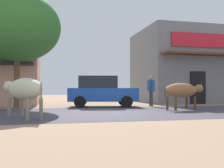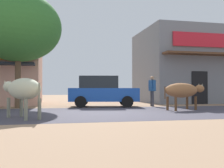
{
  "view_description": "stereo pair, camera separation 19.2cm",
  "coord_description": "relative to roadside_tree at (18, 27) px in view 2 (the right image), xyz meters",
  "views": [
    {
      "loc": [
        -2.32,
        -10.39,
        0.9
      ],
      "look_at": [
        0.4,
        0.96,
        1.16
      ],
      "focal_mm": 42.84,
      "sensor_mm": 36.0,
      "label": 1
    },
    {
      "loc": [
        -2.14,
        -10.43,
        0.9
      ],
      "look_at": [
        0.4,
        0.96,
        1.16
      ],
      "focal_mm": 42.84,
      "sensor_mm": 36.0,
      "label": 2
    }
  ],
  "objects": [
    {
      "name": "cow_far_dark",
      "position": [
        7.41,
        -2.98,
        -3.16
      ],
      "size": [
        2.49,
        1.33,
        1.22
      ],
      "color": "#96623B",
      "rests_on": "ground"
    },
    {
      "name": "parked_hatchback_car",
      "position": [
        4.32,
        0.17,
        -3.2
      ],
      "size": [
        3.9,
        2.38,
        1.64
      ],
      "color": "#1A48A7",
      "rests_on": "ground"
    },
    {
      "name": "asphalt_road",
      "position": [
        3.83,
        -3.58,
        -4.03
      ],
      "size": [
        72.0,
        6.21,
        0.0
      ],
      "primitive_type": "cube",
      "color": "#413D49",
      "rests_on": "ground"
    },
    {
      "name": "cow_near_brown",
      "position": [
        0.76,
        -5.11,
        -3.11
      ],
      "size": [
        1.64,
        2.33,
        1.28
      ],
      "color": "beige",
      "rests_on": "ground"
    },
    {
      "name": "storefront_right_club",
      "position": [
        12.55,
        4.32,
        -1.39
      ],
      "size": [
        8.82,
        6.71,
        5.29
      ],
      "color": "slate",
      "rests_on": "ground"
    },
    {
      "name": "pedestrian_by_shop",
      "position": [
        7.08,
        -0.06,
        -3.05
      ],
      "size": [
        0.29,
        0.61,
        1.68
      ],
      "color": "#3F3F47",
      "rests_on": "ground"
    },
    {
      "name": "roadside_tree",
      "position": [
        0.0,
        0.0,
        0.0
      ],
      "size": [
        4.29,
        4.29,
        5.76
      ],
      "color": "brown",
      "rests_on": "ground"
    },
    {
      "name": "ground",
      "position": [
        3.83,
        -3.58,
        -4.04
      ],
      "size": [
        80.0,
        80.0,
        0.0
      ],
      "primitive_type": "plane",
      "color": "#A48061"
    }
  ]
}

